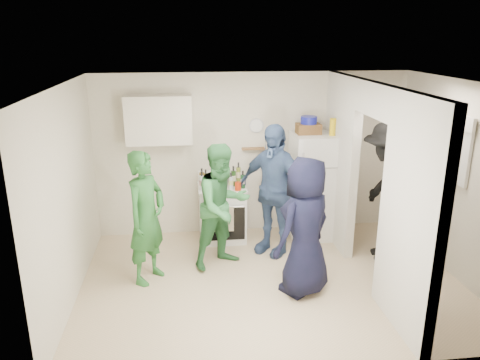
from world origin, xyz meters
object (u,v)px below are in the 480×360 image
at_px(person_green_center, 223,206).
at_px(person_navy, 305,227).
at_px(blue_bowl, 309,120).
at_px(yellow_cup_stack_top, 333,127).
at_px(person_nook, 386,192).
at_px(fridge, 313,186).
at_px(person_green_left, 147,218).
at_px(stove, 222,213).
at_px(person_denim, 273,190).
at_px(wicker_basket, 308,129).

height_order(person_green_center, person_navy, person_navy).
height_order(blue_bowl, person_navy, blue_bowl).
relative_size(blue_bowl, person_green_center, 0.14).
height_order(yellow_cup_stack_top, person_nook, person_nook).
distance_m(person_green_center, person_navy, 1.22).
bearing_deg(fridge, person_green_center, -151.25).
height_order(person_green_left, person_navy, person_green_left).
relative_size(stove, person_navy, 0.50).
distance_m(yellow_cup_stack_top, person_denim, 1.29).
distance_m(fridge, wicker_basket, 0.89).
xyz_separation_m(stove, wicker_basket, (1.30, 0.02, 1.27)).
distance_m(fridge, yellow_cup_stack_top, 0.96).
height_order(yellow_cup_stack_top, person_green_left, yellow_cup_stack_top).
bearing_deg(person_green_left, person_denim, -36.98).
bearing_deg(person_green_center, person_green_left, 167.32).
distance_m(person_green_center, person_denim, 0.80).
xyz_separation_m(yellow_cup_stack_top, person_green_center, (-1.67, -0.70, -0.89)).
bearing_deg(person_green_left, person_nook, -52.35).
xyz_separation_m(fridge, blue_bowl, (-0.10, 0.05, 1.01)).
relative_size(stove, yellow_cup_stack_top, 3.41).
bearing_deg(fridge, wicker_basket, 153.43).
bearing_deg(person_denim, stove, -173.85).
distance_m(yellow_cup_stack_top, person_nook, 1.22).
relative_size(wicker_basket, person_navy, 0.21).
height_order(wicker_basket, person_denim, person_denim).
bearing_deg(wicker_basket, person_denim, -138.88).
height_order(blue_bowl, person_denim, person_denim).
distance_m(stove, person_green_left, 1.59).
height_order(blue_bowl, yellow_cup_stack_top, blue_bowl).
xyz_separation_m(stove, fridge, (1.40, -0.03, 0.38)).
bearing_deg(yellow_cup_stack_top, person_navy, -116.77).
bearing_deg(person_nook, person_denim, -94.31).
distance_m(wicker_basket, yellow_cup_stack_top, 0.36).
height_order(blue_bowl, person_green_center, blue_bowl).
relative_size(person_green_left, person_green_center, 1.01).
bearing_deg(fridge, person_navy, -108.64).
bearing_deg(person_green_center, stove, 56.71).
bearing_deg(person_navy, person_nook, 173.80).
xyz_separation_m(person_denim, person_nook, (1.49, -0.38, 0.03)).
relative_size(person_green_center, person_denim, 0.90).
height_order(blue_bowl, person_green_left, blue_bowl).
height_order(fridge, person_green_center, person_green_center).
bearing_deg(person_navy, person_denim, -117.04).
xyz_separation_m(fridge, person_green_center, (-1.45, -0.80, 0.04)).
height_order(stove, yellow_cup_stack_top, yellow_cup_stack_top).
xyz_separation_m(stove, person_navy, (0.85, -1.65, 0.43)).
height_order(yellow_cup_stack_top, person_navy, yellow_cup_stack_top).
bearing_deg(person_nook, person_green_center, -81.96).
distance_m(person_green_left, person_denim, 1.82).
height_order(blue_bowl, person_nook, person_nook).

